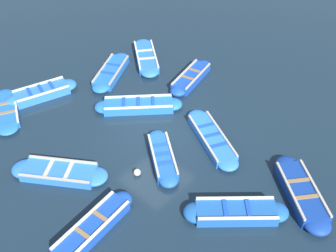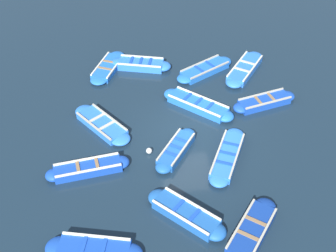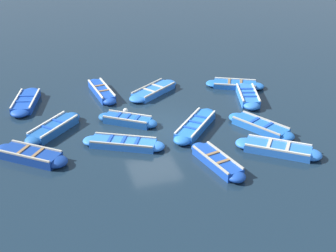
{
  "view_description": "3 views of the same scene",
  "coord_description": "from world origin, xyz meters",
  "px_view_note": "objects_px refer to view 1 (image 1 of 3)",
  "views": [
    {
      "loc": [
        8.18,
        8.5,
        10.81
      ],
      "look_at": [
        -0.63,
        0.11,
        0.3
      ],
      "focal_mm": 42.0,
      "sensor_mm": 36.0,
      "label": 1
    },
    {
      "loc": [
        3.15,
        15.65,
        14.31
      ],
      "look_at": [
        0.87,
        -0.34,
        0.33
      ],
      "focal_mm": 50.0,
      "sensor_mm": 36.0,
      "label": 2
    },
    {
      "loc": [
        -19.34,
        5.18,
        10.61
      ],
      "look_at": [
        -0.82,
        -0.5,
        0.39
      ],
      "focal_mm": 50.0,
      "sensor_mm": 36.0,
      "label": 3
    }
  ],
  "objects_px": {
    "buoy_orange_near": "(137,172)",
    "boat_alongside": "(212,138)",
    "boat_near_quay": "(6,111)",
    "boat_end_of_row": "(111,72)",
    "boat_outer_left": "(191,77)",
    "boat_centre": "(42,93)",
    "boat_far_corner": "(139,106)",
    "boat_mid_row": "(163,157)",
    "boat_stern_in": "(301,192)",
    "boat_drifting": "(59,172)",
    "boat_inner_gap": "(146,57)",
    "boat_bow_out": "(236,212)",
    "boat_outer_right": "(92,228)"
  },
  "relations": [
    {
      "from": "buoy_orange_near",
      "to": "boat_alongside",
      "type": "bearing_deg",
      "value": 165.95
    },
    {
      "from": "boat_near_quay",
      "to": "boat_end_of_row",
      "type": "bearing_deg",
      "value": 169.13
    },
    {
      "from": "boat_outer_left",
      "to": "boat_centre",
      "type": "height_order",
      "value": "boat_centre"
    },
    {
      "from": "boat_far_corner",
      "to": "boat_mid_row",
      "type": "distance_m",
      "value": 3.36
    },
    {
      "from": "boat_stern_in",
      "to": "boat_centre",
      "type": "distance_m",
      "value": 11.93
    },
    {
      "from": "boat_drifting",
      "to": "buoy_orange_near",
      "type": "height_order",
      "value": "boat_drifting"
    },
    {
      "from": "boat_inner_gap",
      "to": "boat_alongside",
      "type": "bearing_deg",
      "value": 68.61
    },
    {
      "from": "boat_drifting",
      "to": "boat_far_corner",
      "type": "relative_size",
      "value": 1.03
    },
    {
      "from": "boat_bow_out",
      "to": "boat_outer_left",
      "type": "xyz_separation_m",
      "value": [
        -4.99,
        -6.3,
        -0.01
      ]
    },
    {
      "from": "boat_stern_in",
      "to": "boat_outer_right",
      "type": "xyz_separation_m",
      "value": [
        5.89,
        -4.07,
        -0.0
      ]
    },
    {
      "from": "boat_alongside",
      "to": "boat_outer_left",
      "type": "xyz_separation_m",
      "value": [
        -2.68,
        -3.42,
        0.03
      ]
    },
    {
      "from": "boat_far_corner",
      "to": "buoy_orange_near",
      "type": "distance_m",
      "value": 3.92
    },
    {
      "from": "boat_bow_out",
      "to": "boat_drifting",
      "type": "bearing_deg",
      "value": -62.55
    },
    {
      "from": "boat_stern_in",
      "to": "boat_far_corner",
      "type": "relative_size",
      "value": 0.98
    },
    {
      "from": "boat_far_corner",
      "to": "boat_inner_gap",
      "type": "distance_m",
      "value": 4.11
    },
    {
      "from": "boat_outer_left",
      "to": "boat_mid_row",
      "type": "relative_size",
      "value": 1.18
    },
    {
      "from": "boat_centre",
      "to": "buoy_orange_near",
      "type": "xyz_separation_m",
      "value": [
        0.3,
        6.73,
        -0.07
      ]
    },
    {
      "from": "boat_far_corner",
      "to": "boat_mid_row",
      "type": "bearing_deg",
      "value": 62.56
    },
    {
      "from": "boat_near_quay",
      "to": "boat_stern_in",
      "type": "bearing_deg",
      "value": 112.11
    },
    {
      "from": "boat_bow_out",
      "to": "boat_stern_in",
      "type": "relative_size",
      "value": 0.92
    },
    {
      "from": "boat_drifting",
      "to": "buoy_orange_near",
      "type": "bearing_deg",
      "value": 134.17
    },
    {
      "from": "boat_end_of_row",
      "to": "boat_alongside",
      "type": "height_order",
      "value": "boat_end_of_row"
    },
    {
      "from": "boat_stern_in",
      "to": "boat_inner_gap",
      "type": "bearing_deg",
      "value": -103.88
    },
    {
      "from": "boat_outer_right",
      "to": "boat_mid_row",
      "type": "xyz_separation_m",
      "value": [
        -3.82,
        -0.61,
        -0.02
      ]
    },
    {
      "from": "boat_drifting",
      "to": "boat_mid_row",
      "type": "xyz_separation_m",
      "value": [
        -3.15,
        2.2,
        0.02
      ]
    },
    {
      "from": "boat_centre",
      "to": "boat_near_quay",
      "type": "xyz_separation_m",
      "value": [
        1.78,
        -0.04,
        -0.06
      ]
    },
    {
      "from": "boat_outer_right",
      "to": "boat_alongside",
      "type": "bearing_deg",
      "value": 179.41
    },
    {
      "from": "boat_alongside",
      "to": "boat_inner_gap",
      "type": "distance_m",
      "value": 6.84
    },
    {
      "from": "boat_bow_out",
      "to": "boat_inner_gap",
      "type": "height_order",
      "value": "boat_bow_out"
    },
    {
      "from": "boat_alongside",
      "to": "boat_far_corner",
      "type": "bearing_deg",
      "value": -80.83
    },
    {
      "from": "boat_alongside",
      "to": "boat_centre",
      "type": "distance_m",
      "value": 8.13
    },
    {
      "from": "boat_bow_out",
      "to": "boat_centre",
      "type": "relative_size",
      "value": 0.9
    },
    {
      "from": "boat_stern_in",
      "to": "boat_drifting",
      "type": "distance_m",
      "value": 8.63
    },
    {
      "from": "boat_far_corner",
      "to": "boat_stern_in",
      "type": "bearing_deg",
      "value": 93.86
    },
    {
      "from": "boat_alongside",
      "to": "boat_near_quay",
      "type": "relative_size",
      "value": 1.09
    },
    {
      "from": "boat_outer_left",
      "to": "boat_end_of_row",
      "type": "bearing_deg",
      "value": -53.78
    },
    {
      "from": "boat_drifting",
      "to": "boat_bow_out",
      "type": "bearing_deg",
      "value": 117.45
    },
    {
      "from": "boat_alongside",
      "to": "boat_outer_left",
      "type": "distance_m",
      "value": 4.35
    },
    {
      "from": "boat_drifting",
      "to": "boat_outer_right",
      "type": "relative_size",
      "value": 0.98
    },
    {
      "from": "boat_inner_gap",
      "to": "boat_stern_in",
      "type": "bearing_deg",
      "value": 76.12
    },
    {
      "from": "boat_drifting",
      "to": "boat_centre",
      "type": "bearing_deg",
      "value": -115.9
    },
    {
      "from": "boat_end_of_row",
      "to": "boat_near_quay",
      "type": "height_order",
      "value": "boat_end_of_row"
    },
    {
      "from": "boat_outer_left",
      "to": "buoy_orange_near",
      "type": "distance_m",
      "value": 6.53
    },
    {
      "from": "boat_inner_gap",
      "to": "boat_near_quay",
      "type": "bearing_deg",
      "value": -9.6
    },
    {
      "from": "boat_stern_in",
      "to": "boat_drifting",
      "type": "bearing_deg",
      "value": -52.83
    },
    {
      "from": "boat_far_corner",
      "to": "boat_inner_gap",
      "type": "height_order",
      "value": "boat_far_corner"
    },
    {
      "from": "boat_drifting",
      "to": "boat_near_quay",
      "type": "distance_m",
      "value": 4.76
    },
    {
      "from": "boat_far_corner",
      "to": "boat_end_of_row",
      "type": "bearing_deg",
      "value": -107.59
    },
    {
      "from": "boat_alongside",
      "to": "boat_centre",
      "type": "height_order",
      "value": "boat_centre"
    },
    {
      "from": "boat_stern_in",
      "to": "boat_centre",
      "type": "bearing_deg",
      "value": -75.76
    }
  ]
}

